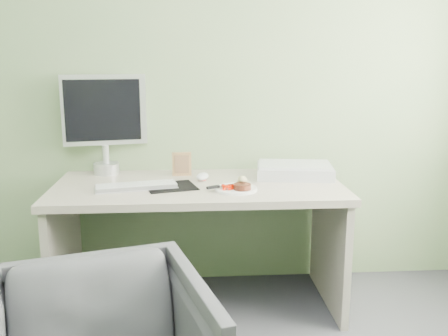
{
  "coord_description": "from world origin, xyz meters",
  "views": [
    {
      "loc": [
        -0.05,
        -1.07,
        1.41
      ],
      "look_at": [
        0.13,
        1.5,
        0.85
      ],
      "focal_mm": 40.0,
      "sensor_mm": 36.0,
      "label": 1
    }
  ],
  "objects": [
    {
      "name": "wall_back",
      "position": [
        0.0,
        2.0,
        1.35
      ],
      "size": [
        3.5,
        0.0,
        3.5
      ],
      "primitive_type": "plane",
      "rotation": [
        1.57,
        0.0,
        0.0
      ],
      "color": "gray",
      "rests_on": "floor"
    },
    {
      "name": "computer_mouse",
      "position": [
        0.03,
        1.72,
        0.75
      ],
      "size": [
        0.1,
        0.13,
        0.04
      ],
      "primitive_type": "ellipsoid",
      "rotation": [
        0.0,
        0.0,
        -0.29
      ],
      "color": "white",
      "rests_on": "desk"
    },
    {
      "name": "keyboard",
      "position": [
        -0.33,
        1.55,
        0.75
      ],
      "size": [
        0.44,
        0.21,
        0.02
      ],
      "primitive_type": "cube",
      "rotation": [
        0.0,
        0.0,
        0.21
      ],
      "color": "white",
      "rests_on": "desk"
    },
    {
      "name": "photo_frame",
      "position": [
        -0.09,
        1.83,
        0.8
      ],
      "size": [
        0.11,
        0.02,
        0.14
      ],
      "primitive_type": "cube",
      "rotation": [
        0.0,
        0.0,
        0.05
      ],
      "color": "#A07B4B",
      "rests_on": "desk"
    },
    {
      "name": "carrot_heap",
      "position": [
        0.15,
        1.46,
        0.76
      ],
      "size": [
        0.06,
        0.05,
        0.03
      ],
      "primitive_type": "cube",
      "rotation": [
        0.0,
        0.0,
        -0.16
      ],
      "color": "#FF2405",
      "rests_on": "plate"
    },
    {
      "name": "desk",
      "position": [
        0.0,
        1.62,
        0.55
      ],
      "size": [
        1.6,
        0.75,
        0.73
      ],
      "color": "#B7AB9A",
      "rests_on": "floor"
    },
    {
      "name": "monitor",
      "position": [
        -0.55,
        1.94,
        1.06
      ],
      "size": [
        0.49,
        0.17,
        0.59
      ],
      "rotation": [
        0.0,
        0.0,
        0.18
      ],
      "color": "silver",
      "rests_on": "desk"
    },
    {
      "name": "scanner",
      "position": [
        0.57,
        1.76,
        0.76
      ],
      "size": [
        0.47,
        0.35,
        0.07
      ],
      "primitive_type": "cube",
      "rotation": [
        0.0,
        0.0,
        -0.14
      ],
      "color": "silver",
      "rests_on": "desk"
    },
    {
      "name": "steak",
      "position": [
        0.23,
        1.45,
        0.76
      ],
      "size": [
        0.09,
        0.09,
        0.03
      ],
      "primitive_type": "cylinder",
      "rotation": [
        0.0,
        0.0,
        -0.01
      ],
      "color": "black",
      "rests_on": "plate"
    },
    {
      "name": "steak_knife",
      "position": [
        0.1,
        1.47,
        0.75
      ],
      "size": [
        0.18,
        0.11,
        0.01
      ],
      "rotation": [
        0.0,
        0.0,
        0.51
      ],
      "color": "silver",
      "rests_on": "plate"
    },
    {
      "name": "mousepad",
      "position": [
        -0.15,
        1.57,
        0.73
      ],
      "size": [
        0.31,
        0.29,
        0.0
      ],
      "primitive_type": "cube",
      "rotation": [
        0.0,
        0.0,
        0.27
      ],
      "color": "black",
      "rests_on": "desk"
    },
    {
      "name": "eyedrop_bottle",
      "position": [
        -0.1,
        1.89,
        0.76
      ],
      "size": [
        0.03,
        0.03,
        0.07
      ],
      "color": "white",
      "rests_on": "desk"
    },
    {
      "name": "potato_pile",
      "position": [
        0.23,
        1.53,
        0.77
      ],
      "size": [
        0.09,
        0.07,
        0.05
      ],
      "primitive_type": "ellipsoid",
      "rotation": [
        0.0,
        0.0,
        0.01
      ],
      "color": "#A28E4F",
      "rests_on": "plate"
    },
    {
      "name": "plate",
      "position": [
        0.2,
        1.48,
        0.74
      ],
      "size": [
        0.23,
        0.23,
        0.01
      ],
      "primitive_type": "cylinder",
      "color": "white",
      "rests_on": "desk"
    }
  ]
}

